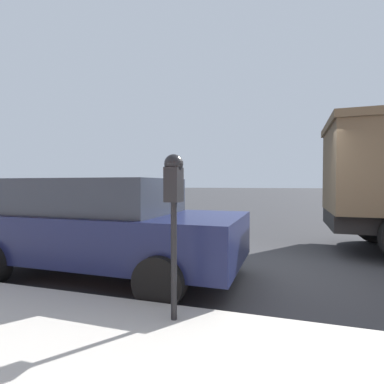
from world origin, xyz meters
TOP-DOWN VIEW (x-y plane):
  - ground_plane at (0.00, 0.00)m, footprint 220.00×220.00m
  - parking_meter at (-2.54, 0.82)m, footprint 0.21×0.19m
  - car_navy at (-1.09, 2.56)m, footprint 2.17×4.35m

SIDE VIEW (x-z plane):
  - ground_plane at x=0.00m, z-range 0.00..0.00m
  - car_navy at x=-1.09m, z-range 0.04..1.60m
  - parking_meter at x=-2.54m, z-range 0.57..2.21m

